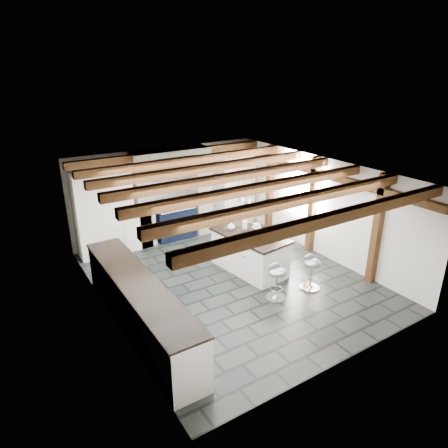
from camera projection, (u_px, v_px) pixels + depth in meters
ground at (230, 280)px, 8.36m from camera, size 6.00×6.00×0.00m
room_shell at (172, 217)px, 8.78m from camera, size 6.00×6.03×6.00m
range_cooker at (174, 220)px, 10.29m from camera, size 1.00×0.63×0.99m
kitchen_island at (250, 252)px, 8.62m from camera, size 1.10×1.81×1.13m
bar_stool_near at (311, 268)px, 7.88m from camera, size 0.39×0.39×0.73m
bar_stool_far at (277, 278)px, 7.53m from camera, size 0.39×0.39×0.72m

